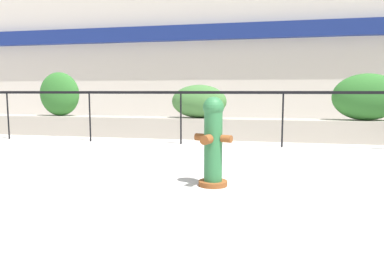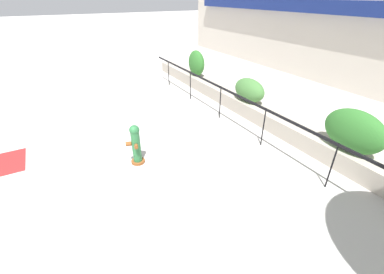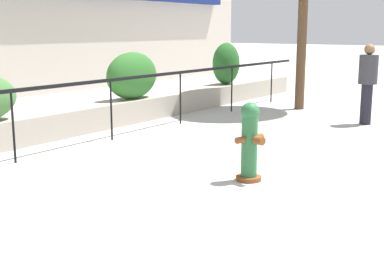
# 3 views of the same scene
# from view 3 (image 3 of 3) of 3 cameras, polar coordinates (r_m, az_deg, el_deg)

# --- Properties ---
(ground_plane) EXTENTS (120.00, 120.00, 0.00)m
(ground_plane) POSITION_cam_3_polar(r_m,az_deg,el_deg) (7.66, 19.03, -4.65)
(ground_plane) COLOR #BCB7B2
(planter_wall_low) EXTENTS (18.00, 0.70, 0.50)m
(planter_wall_low) POSITION_cam_3_polar(r_m,az_deg,el_deg) (10.85, -12.75, 1.68)
(planter_wall_low) COLOR #ADA393
(planter_wall_low) RESTS_ON ground
(fence_railing_segment) EXTENTS (15.00, 0.05, 1.15)m
(fence_railing_segment) POSITION_cam_3_polar(r_m,az_deg,el_deg) (9.96, -8.69, 5.44)
(fence_railing_segment) COLOR black
(fence_railing_segment) RESTS_ON ground
(hedge_bush_2) EXTENTS (1.48, 0.69, 1.04)m
(hedge_bush_2) POSITION_cam_3_polar(r_m,az_deg,el_deg) (12.04, -6.41, 6.53)
(hedge_bush_2) COLOR #2D6B28
(hedge_bush_2) RESTS_ON planter_wall_low
(hedge_bush_3) EXTENTS (0.91, 0.70, 1.16)m
(hedge_bush_3) POSITION_cam_3_polar(r_m,az_deg,el_deg) (15.19, 3.66, 7.82)
(hedge_bush_3) COLOR #235B23
(hedge_bush_3) RESTS_ON planter_wall_low
(fire_hydrant) EXTENTS (0.48, 0.47, 1.08)m
(fire_hydrant) POSITION_cam_3_polar(r_m,az_deg,el_deg) (7.27, 6.17, -0.43)
(fire_hydrant) COLOR brown
(fire_hydrant) RESTS_ON ground
(pedestrian) EXTENTS (0.48, 0.48, 1.73)m
(pedestrian) POSITION_cam_3_polar(r_m,az_deg,el_deg) (12.11, 18.24, 5.91)
(pedestrian) COLOR black
(pedestrian) RESTS_ON ground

